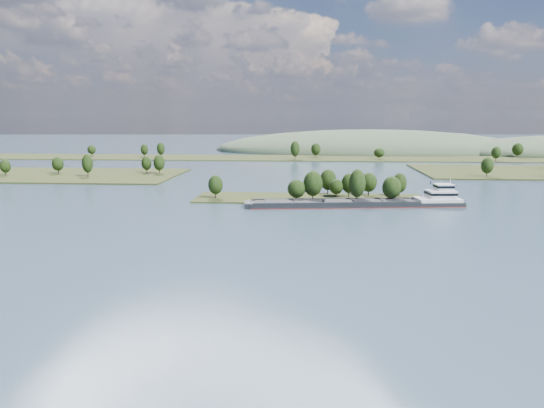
{
  "coord_description": "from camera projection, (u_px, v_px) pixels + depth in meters",
  "views": [
    {
      "loc": [
        0.75,
        -49.85,
        36.35
      ],
      "look_at": [
        -12.83,
        130.0,
        6.0
      ],
      "focal_mm": 35.0,
      "sensor_mm": 36.0,
      "label": 1
    }
  ],
  "objects": [
    {
      "name": "cargo_barge",
      "position": [
        370.0,
        202.0,
        214.23
      ],
      "size": [
        89.11,
        22.12,
        11.97
      ],
      "color": "black",
      "rests_on": "ground"
    },
    {
      "name": "back_shoreline",
      "position": [
        322.0,
        158.0,
        447.3
      ],
      "size": [
        900.0,
        60.0,
        16.19
      ],
      "color": "#283015",
      "rests_on": "ground"
    },
    {
      "name": "tree_island",
      "position": [
        325.0,
        191.0,
        229.66
      ],
      "size": [
        100.0,
        30.19,
        15.09
      ],
      "color": "#283015",
      "rests_on": "ground"
    },
    {
      "name": "ground",
      "position": [
        309.0,
        228.0,
        173.11
      ],
      "size": [
        1800.0,
        1800.0,
        0.0
      ],
      "primitive_type": "plane",
      "color": "#324457",
      "rests_on": "ground"
    },
    {
      "name": "hill_west",
      "position": [
        370.0,
        151.0,
        542.33
      ],
      "size": [
        320.0,
        160.0,
        44.0
      ],
      "primitive_type": "ellipsoid",
      "color": "#3B4D35",
      "rests_on": "ground"
    }
  ]
}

